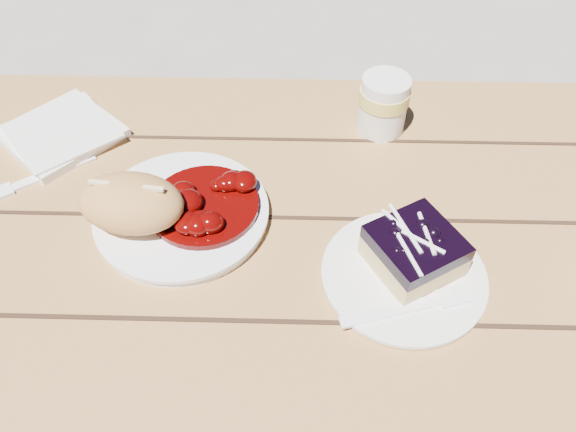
{
  "coord_description": "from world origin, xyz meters",
  "views": [
    {
      "loc": [
        -0.22,
        -0.42,
        1.31
      ],
      "look_at": [
        -0.23,
        0.03,
        0.81
      ],
      "focal_mm": 35.0,
      "sensor_mm": 36.0,
      "label": 1
    }
  ],
  "objects_px": {
    "bread_roll": "(131,203)",
    "second_cup": "(383,105)",
    "picnic_table": "(446,336)",
    "main_plate": "(182,215)",
    "blueberry_cake": "(414,250)",
    "dessert_plate": "(403,276)"
  },
  "relations": [
    {
      "from": "bread_roll",
      "to": "second_cup",
      "type": "relative_size",
      "value": 1.49
    },
    {
      "from": "picnic_table",
      "to": "second_cup",
      "type": "bearing_deg",
      "value": 108.99
    },
    {
      "from": "main_plate",
      "to": "blueberry_cake",
      "type": "bearing_deg",
      "value": -14.31
    },
    {
      "from": "picnic_table",
      "to": "dessert_plate",
      "type": "relative_size",
      "value": 10.29
    },
    {
      "from": "picnic_table",
      "to": "dessert_plate",
      "type": "xyz_separation_m",
      "value": [
        -0.09,
        -0.01,
        0.17
      ]
    },
    {
      "from": "main_plate",
      "to": "second_cup",
      "type": "bearing_deg",
      "value": 35.15
    },
    {
      "from": "blueberry_cake",
      "to": "second_cup",
      "type": "height_order",
      "value": "second_cup"
    },
    {
      "from": "main_plate",
      "to": "bread_roll",
      "type": "bearing_deg",
      "value": -160.02
    },
    {
      "from": "picnic_table",
      "to": "blueberry_cake",
      "type": "height_order",
      "value": "blueberry_cake"
    },
    {
      "from": "dessert_plate",
      "to": "second_cup",
      "type": "distance_m",
      "value": 0.29
    },
    {
      "from": "picnic_table",
      "to": "dessert_plate",
      "type": "bearing_deg",
      "value": -170.56
    },
    {
      "from": "bread_roll",
      "to": "dessert_plate",
      "type": "xyz_separation_m",
      "value": [
        0.34,
        -0.07,
        -0.05
      ]
    },
    {
      "from": "picnic_table",
      "to": "bread_roll",
      "type": "xyz_separation_m",
      "value": [
        -0.43,
        0.06,
        0.21
      ]
    },
    {
      "from": "picnic_table",
      "to": "dessert_plate",
      "type": "distance_m",
      "value": 0.19
    },
    {
      "from": "bread_roll",
      "to": "second_cup",
      "type": "bearing_deg",
      "value": 32.95
    },
    {
      "from": "bread_roll",
      "to": "dessert_plate",
      "type": "height_order",
      "value": "bread_roll"
    },
    {
      "from": "main_plate",
      "to": "bread_roll",
      "type": "xyz_separation_m",
      "value": [
        -0.06,
        -0.02,
        0.04
      ]
    },
    {
      "from": "dessert_plate",
      "to": "picnic_table",
      "type": "bearing_deg",
      "value": 9.44
    },
    {
      "from": "picnic_table",
      "to": "main_plate",
      "type": "height_order",
      "value": "main_plate"
    },
    {
      "from": "picnic_table",
      "to": "blueberry_cake",
      "type": "bearing_deg",
      "value": 179.84
    },
    {
      "from": "second_cup",
      "to": "dessert_plate",
      "type": "bearing_deg",
      "value": -89.09
    },
    {
      "from": "bread_roll",
      "to": "blueberry_cake",
      "type": "relative_size",
      "value": 1.04
    }
  ]
}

